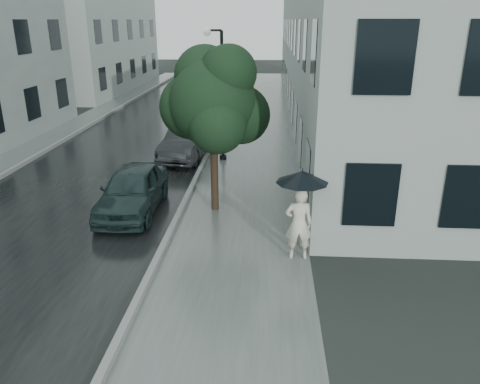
# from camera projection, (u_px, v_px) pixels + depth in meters

# --- Properties ---
(ground) EXTENTS (120.00, 120.00, 0.00)m
(ground) POSITION_uv_depth(u_px,v_px,m) (220.00, 286.00, 9.95)
(ground) COLOR black
(ground) RESTS_ON ground
(sidewalk) EXTENTS (3.50, 60.00, 0.01)m
(sidewalk) POSITION_uv_depth(u_px,v_px,m) (253.00, 145.00, 21.17)
(sidewalk) COLOR slate
(sidewalk) RESTS_ON ground
(kerb_near) EXTENTS (0.15, 60.00, 0.15)m
(kerb_near) POSITION_uv_depth(u_px,v_px,m) (213.00, 143.00, 21.26)
(kerb_near) COLOR slate
(kerb_near) RESTS_ON ground
(asphalt_road) EXTENTS (6.85, 60.00, 0.00)m
(asphalt_road) POSITION_uv_depth(u_px,v_px,m) (138.00, 143.00, 21.49)
(asphalt_road) COLOR black
(asphalt_road) RESTS_ON ground
(kerb_far) EXTENTS (0.15, 60.00, 0.15)m
(kerb_far) POSITION_uv_depth(u_px,v_px,m) (63.00, 140.00, 21.68)
(kerb_far) COLOR slate
(kerb_far) RESTS_ON ground
(sidewalk_far) EXTENTS (1.70, 60.00, 0.01)m
(sidewalk_far) POSITION_uv_depth(u_px,v_px,m) (44.00, 141.00, 21.76)
(sidewalk_far) COLOR #4C5451
(sidewalk_far) RESTS_ON ground
(building_near) EXTENTS (7.02, 36.00, 9.00)m
(building_near) POSITION_uv_depth(u_px,v_px,m) (352.00, 35.00, 26.32)
(building_near) COLOR gray
(building_near) RESTS_ON ground
(building_far_b) EXTENTS (7.02, 18.00, 8.00)m
(building_far_b) POSITION_uv_depth(u_px,v_px,m) (88.00, 37.00, 37.49)
(building_far_b) COLOR gray
(building_far_b) RESTS_ON ground
(pedestrian) EXTENTS (0.66, 0.45, 1.75)m
(pedestrian) POSITION_uv_depth(u_px,v_px,m) (299.00, 224.00, 10.84)
(pedestrian) COLOR beige
(pedestrian) RESTS_ON sidewalk
(umbrella) EXTENTS (1.45, 1.45, 1.29)m
(umbrella) POSITION_uv_depth(u_px,v_px,m) (302.00, 177.00, 10.44)
(umbrella) COLOR black
(umbrella) RESTS_ON ground
(street_tree) EXTENTS (3.18, 2.88, 4.76)m
(street_tree) POSITION_uv_depth(u_px,v_px,m) (213.00, 101.00, 12.99)
(street_tree) COLOR #332619
(street_tree) RESTS_ON ground
(lamp_post) EXTENTS (0.84, 0.38, 5.07)m
(lamp_post) POSITION_uv_depth(u_px,v_px,m) (218.00, 87.00, 18.02)
(lamp_post) COLOR black
(lamp_post) RESTS_ON ground
(car_near) EXTENTS (1.66, 3.94, 1.33)m
(car_near) POSITION_uv_depth(u_px,v_px,m) (133.00, 190.00, 13.64)
(car_near) COLOR #192A2A
(car_near) RESTS_ON ground
(car_far) EXTENTS (1.94, 4.21, 1.34)m
(car_far) POSITION_uv_depth(u_px,v_px,m) (188.00, 141.00, 19.03)
(car_far) COLOR #25272A
(car_far) RESTS_ON ground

